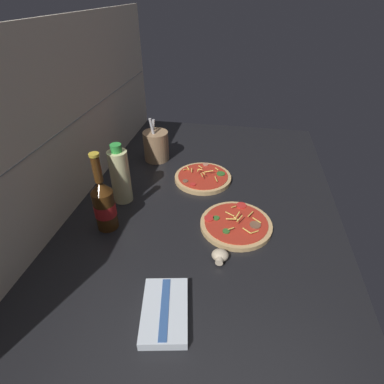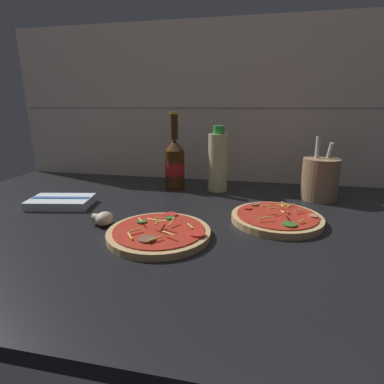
{
  "view_description": "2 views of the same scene",
  "coord_description": "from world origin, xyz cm",
  "px_view_note": "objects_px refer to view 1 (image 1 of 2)",
  "views": [
    {
      "loc": [
        -79.3,
        -9.4,
        66.47
      ],
      "look_at": [
        0.24,
        4.62,
        10.9
      ],
      "focal_mm": 28.0,
      "sensor_mm": 36.0,
      "label": 1
    },
    {
      "loc": [
        15.05,
        -69.26,
        30.52
      ],
      "look_at": [
        -1.67,
        11.29,
        6.89
      ],
      "focal_mm": 28.0,
      "sensor_mm": 36.0,
      "label": 2
    }
  ],
  "objects_px": {
    "oil_bottle": "(120,176)",
    "mushroom_left": "(220,256)",
    "pizza_near": "(236,224)",
    "pizza_far": "(203,178)",
    "dish_towel": "(165,311)",
    "beer_bottle": "(104,204)",
    "utensil_crock": "(156,146)"
  },
  "relations": [
    {
      "from": "oil_bottle",
      "to": "mushroom_left",
      "type": "distance_m",
      "value": 0.45
    },
    {
      "from": "pizza_near",
      "to": "pizza_far",
      "type": "xyz_separation_m",
      "value": [
        0.26,
        0.15,
        0.0
      ]
    },
    {
      "from": "pizza_near",
      "to": "dish_towel",
      "type": "bearing_deg",
      "value": 156.89
    },
    {
      "from": "beer_bottle",
      "to": "dish_towel",
      "type": "bearing_deg",
      "value": -136.82
    },
    {
      "from": "oil_bottle",
      "to": "pizza_far",
      "type": "bearing_deg",
      "value": -55.49
    },
    {
      "from": "beer_bottle",
      "to": "dish_towel",
      "type": "height_order",
      "value": "beer_bottle"
    },
    {
      "from": "oil_bottle",
      "to": "pizza_near",
      "type": "bearing_deg",
      "value": -101.02
    },
    {
      "from": "pizza_far",
      "to": "dish_towel",
      "type": "relative_size",
      "value": 1.19
    },
    {
      "from": "pizza_far",
      "to": "mushroom_left",
      "type": "distance_m",
      "value": 0.43
    },
    {
      "from": "pizza_near",
      "to": "oil_bottle",
      "type": "height_order",
      "value": "oil_bottle"
    },
    {
      "from": "pizza_near",
      "to": "oil_bottle",
      "type": "relative_size",
      "value": 1.05
    },
    {
      "from": "beer_bottle",
      "to": "oil_bottle",
      "type": "distance_m",
      "value": 0.15
    },
    {
      "from": "beer_bottle",
      "to": "mushroom_left",
      "type": "height_order",
      "value": "beer_bottle"
    },
    {
      "from": "pizza_near",
      "to": "beer_bottle",
      "type": "xyz_separation_m",
      "value": [
        -0.07,
        0.41,
        0.08
      ]
    },
    {
      "from": "pizza_near",
      "to": "pizza_far",
      "type": "height_order",
      "value": "pizza_near"
    },
    {
      "from": "beer_bottle",
      "to": "utensil_crock",
      "type": "relative_size",
      "value": 1.35
    },
    {
      "from": "mushroom_left",
      "to": "utensil_crock",
      "type": "height_order",
      "value": "utensil_crock"
    },
    {
      "from": "beer_bottle",
      "to": "utensil_crock",
      "type": "xyz_separation_m",
      "value": [
        0.47,
        -0.03,
        -0.03
      ]
    },
    {
      "from": "pizza_near",
      "to": "beer_bottle",
      "type": "height_order",
      "value": "beer_bottle"
    },
    {
      "from": "utensil_crock",
      "to": "dish_towel",
      "type": "relative_size",
      "value": 1.03
    },
    {
      "from": "beer_bottle",
      "to": "dish_towel",
      "type": "xyz_separation_m",
      "value": [
        -0.27,
        -0.26,
        -0.08
      ]
    },
    {
      "from": "mushroom_left",
      "to": "dish_towel",
      "type": "xyz_separation_m",
      "value": [
        -0.19,
        0.11,
        -0.0
      ]
    },
    {
      "from": "oil_bottle",
      "to": "dish_towel",
      "type": "xyz_separation_m",
      "value": [
        -0.43,
        -0.26,
        -0.09
      ]
    },
    {
      "from": "pizza_far",
      "to": "mushroom_left",
      "type": "xyz_separation_m",
      "value": [
        -0.41,
        -0.11,
        0.01
      ]
    },
    {
      "from": "pizza_near",
      "to": "dish_towel",
      "type": "relative_size",
      "value": 1.22
    },
    {
      "from": "pizza_near",
      "to": "dish_towel",
      "type": "xyz_separation_m",
      "value": [
        -0.35,
        0.15,
        0.0
      ]
    },
    {
      "from": "pizza_near",
      "to": "utensil_crock",
      "type": "xyz_separation_m",
      "value": [
        0.4,
        0.37,
        0.06
      ]
    },
    {
      "from": "beer_bottle",
      "to": "dish_towel",
      "type": "relative_size",
      "value": 1.39
    },
    {
      "from": "dish_towel",
      "to": "mushroom_left",
      "type": "bearing_deg",
      "value": -29.86
    },
    {
      "from": "beer_bottle",
      "to": "utensil_crock",
      "type": "height_order",
      "value": "beer_bottle"
    },
    {
      "from": "pizza_near",
      "to": "utensil_crock",
      "type": "relative_size",
      "value": 1.18
    },
    {
      "from": "pizza_near",
      "to": "mushroom_left",
      "type": "height_order",
      "value": "pizza_near"
    }
  ]
}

